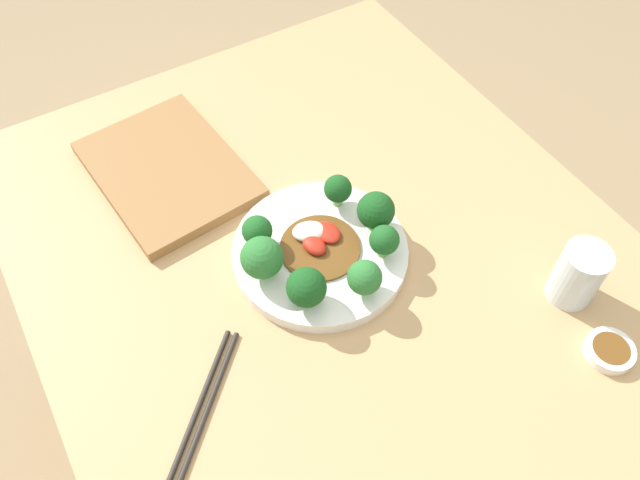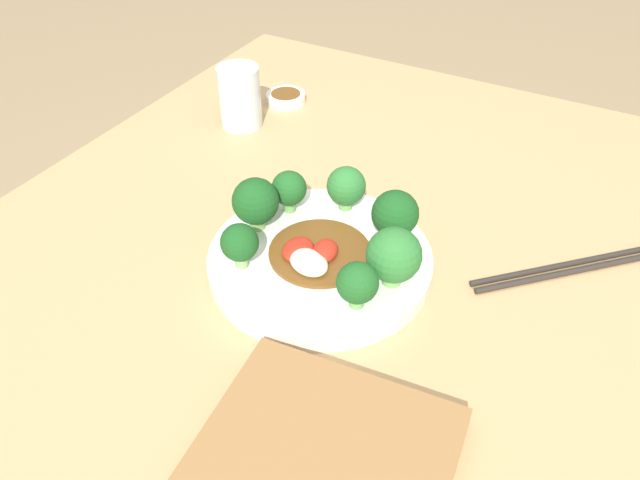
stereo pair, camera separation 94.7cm
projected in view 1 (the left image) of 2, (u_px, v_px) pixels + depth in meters
name	position (u px, v px, depth m)	size (l,w,h in m)	color
ground_plane	(330.00, 436.00, 1.49)	(8.00, 8.00, 0.00)	#9E8460
table	(333.00, 371.00, 1.19)	(1.06, 0.84, 0.73)	tan
plate	(320.00, 252.00, 0.90)	(0.25, 0.25, 0.02)	white
broccoli_southwest	(257.00, 231.00, 0.87)	(0.04, 0.04, 0.05)	#70A356
broccoli_north	(376.00, 211.00, 0.89)	(0.05, 0.05, 0.06)	#7AAD5B
broccoli_northwest	(338.00, 189.00, 0.92)	(0.04, 0.04, 0.05)	#89B76B
broccoli_southeast	(306.00, 288.00, 0.81)	(0.05, 0.05, 0.06)	#89B76B
broccoli_northeast	(384.00, 240.00, 0.86)	(0.04, 0.04, 0.05)	#70A356
broccoli_south	(262.00, 258.00, 0.84)	(0.06, 0.06, 0.07)	#7AAD5B
broccoli_east	(361.00, 279.00, 0.82)	(0.05, 0.05, 0.06)	#70A356
stirfry_center	(318.00, 241.00, 0.89)	(0.12, 0.12, 0.02)	brown
drinking_glass	(578.00, 274.00, 0.83)	(0.06, 0.06, 0.09)	silver
chopsticks	(200.00, 415.00, 0.76)	(0.18, 0.18, 0.01)	#2D2823
sauce_dish	(610.00, 351.00, 0.81)	(0.06, 0.06, 0.02)	white
cutting_board	(168.00, 170.00, 1.00)	(0.30, 0.23, 0.02)	olive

